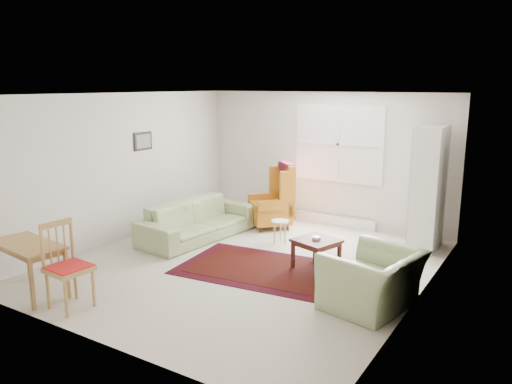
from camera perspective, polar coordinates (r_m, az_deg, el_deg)
The scene contains 10 objects.
room at distance 7.37m, azimuth -0.24°, elevation 1.43°, with size 5.04×5.54×2.51m.
rug at distance 7.34m, azimuth 0.84°, elevation -8.74°, with size 2.40×1.54×0.02m, color black, non-canonical shape.
sofa at distance 8.71m, azimuth -6.64°, elevation -2.42°, with size 2.22×0.87×0.90m, color #92A36C.
armchair at distance 6.16m, azimuth 13.21°, elevation -9.14°, with size 1.09×0.95×0.85m, color #92A36C.
wingback_chair at distance 9.26m, azimuth 1.64°, elevation -0.42°, with size 0.70×0.75×1.22m, color #BF741D, non-canonical shape.
coffee_table at distance 7.31m, azimuth 6.88°, elevation -7.08°, with size 0.56×0.56×0.46m, color #461B15, non-canonical shape.
stool at distance 8.46m, azimuth 2.77°, elevation -4.54°, with size 0.30×0.30×0.40m, color white, non-canonical shape.
cabinet at distance 8.43m, azimuth 19.14°, elevation 0.35°, with size 0.42×0.80×2.00m, color silver, non-canonical shape.
desk at distance 7.04m, azimuth -24.42°, elevation -7.98°, with size 1.07×0.54×0.68m, color #A68043, non-canonical shape.
desk_chair at distance 6.37m, azimuth -20.60°, elevation -7.98°, with size 0.46×0.46×1.05m, color #A68043, non-canonical shape.
Camera 1 is at (3.86, -5.92, 2.64)m, focal length 35.00 mm.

